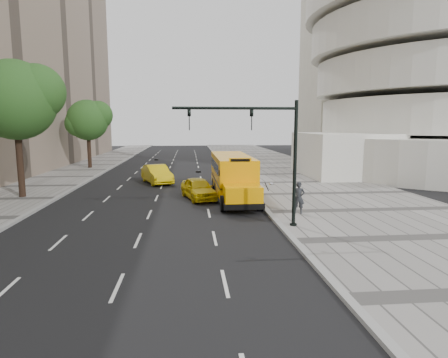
{
  "coord_description": "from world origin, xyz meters",
  "views": [
    {
      "loc": [
        1.37,
        -26.74,
        5.2
      ],
      "look_at": [
        3.5,
        -4.0,
        1.9
      ],
      "focal_mm": 30.0,
      "sensor_mm": 36.0,
      "label": 1
    }
  ],
  "objects": [
    {
      "name": "traffic_signal",
      "position": [
        5.19,
        -8.69,
        4.09
      ],
      "size": [
        6.18,
        0.36,
        6.4
      ],
      "color": "black",
      "rests_on": "ground"
    },
    {
      "name": "taxi_near",
      "position": [
        2.0,
        -0.54,
        0.75
      ],
      "size": [
        2.84,
        4.71,
        1.5
      ],
      "primitive_type": "imported",
      "rotation": [
        0.0,
        0.0,
        0.26
      ],
      "color": "#DCBA0B",
      "rests_on": "ground"
    },
    {
      "name": "guggenheim",
      "position": [
        29.37,
        18.51,
        13.58
      ],
      "size": [
        33.2,
        42.2,
        35.0
      ],
      "color": "white",
      "rests_on": "ground"
    },
    {
      "name": "pedestrian",
      "position": [
        7.62,
        -6.15,
        1.07
      ],
      "size": [
        0.78,
        0.64,
        1.84
      ],
      "primitive_type": "imported",
      "rotation": [
        0.0,
        0.0,
        -0.35
      ],
      "color": "#25282B",
      "rests_on": "sidewalk_museum"
    },
    {
      "name": "school_bus",
      "position": [
        4.5,
        0.18,
        1.76
      ],
      "size": [
        2.96,
        11.56,
        3.19
      ],
      "color": "#F99F00",
      "rests_on": "ground"
    },
    {
      "name": "curb_museum",
      "position": [
        6.0,
        0.0,
        0.07
      ],
      "size": [
        0.3,
        140.0,
        0.15
      ],
      "primitive_type": "cube",
      "color": "gray",
      "rests_on": "ground"
    },
    {
      "name": "taxi_far",
      "position": [
        -1.55,
        7.04,
        0.82
      ],
      "size": [
        3.37,
        5.3,
        1.65
      ],
      "primitive_type": "imported",
      "rotation": [
        0.0,
        0.0,
        0.35
      ],
      "color": "#DCBA0B",
      "rests_on": "ground"
    },
    {
      "name": "tree_b",
      "position": [
        -10.4,
        0.7,
        6.95
      ],
      "size": [
        6.16,
        5.47,
        9.64
      ],
      "color": "black",
      "rests_on": "ground"
    },
    {
      "name": "curb_far",
      "position": [
        -8.0,
        0.0,
        0.07
      ],
      "size": [
        0.3,
        140.0,
        0.15
      ],
      "primitive_type": "cube",
      "color": "gray",
      "rests_on": "ground"
    },
    {
      "name": "tree_c",
      "position": [
        -10.41,
        19.19,
        5.83
      ],
      "size": [
        5.37,
        4.77,
        8.17
      ],
      "color": "black",
      "rests_on": "ground"
    },
    {
      "name": "sidewalk_far",
      "position": [
        -11.0,
        0.0,
        0.07
      ],
      "size": [
        6.0,
        140.0,
        0.15
      ],
      "primitive_type": "cube",
      "color": "gray",
      "rests_on": "ground"
    },
    {
      "name": "sidewalk_museum",
      "position": [
        12.0,
        0.0,
        0.07
      ],
      "size": [
        12.0,
        140.0,
        0.15
      ],
      "primitive_type": "cube",
      "color": "gray",
      "rests_on": "ground"
    },
    {
      "name": "ground",
      "position": [
        0.0,
        0.0,
        0.0
      ],
      "size": [
        140.0,
        140.0,
        0.0
      ],
      "primitive_type": "plane",
      "color": "black",
      "rests_on": "ground"
    }
  ]
}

